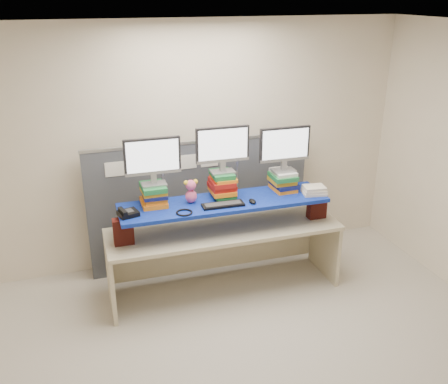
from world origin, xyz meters
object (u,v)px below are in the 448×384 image
object	(u,v)px
desk	(224,240)
blue_board	(224,203)
monitor_right	(285,146)
desk_phone	(128,213)
monitor_left	(153,159)
monitor_center	(223,147)
keyboard	(223,205)

from	to	relation	value
desk	blue_board	xyz separation A→B (m)	(-0.00, 0.00, 0.44)
monitor_right	desk_phone	xyz separation A→B (m)	(-1.70, -0.17, -0.46)
blue_board	monitor_left	size ratio (longest dim) A/B	3.87
monitor_right	blue_board	bearing A→B (deg)	-170.43
monitor_center	monitor_right	distance (m)	0.68
monitor_center	keyboard	distance (m)	0.58
blue_board	monitor_right	world-z (taller)	monitor_right
monitor_right	monitor_left	bearing A→B (deg)	-180.00
desk	monitor_right	size ratio (longest dim) A/B	4.44
desk	keyboard	world-z (taller)	keyboard
monitor_left	monitor_right	bearing A→B (deg)	0.00
monitor_left	monitor_center	distance (m)	0.72
desk	monitor_right	distance (m)	1.18
monitor_right	keyboard	bearing A→B (deg)	-162.58
monitor_right	desk_phone	distance (m)	1.76
monitor_center	desk_phone	bearing A→B (deg)	-169.31
blue_board	monitor_right	distance (m)	0.87
monitor_left	desk	bearing A→B (deg)	-9.72
monitor_left	monitor_center	size ratio (longest dim) A/B	1.00
blue_board	desk_phone	size ratio (longest dim) A/B	10.01
desk	monitor_center	distance (m)	1.01
monitor_left	desk_phone	bearing A→B (deg)	-147.33
monitor_center	monitor_right	world-z (taller)	monitor_center
desk	monitor_center	bearing A→B (deg)	79.73
monitor_left	keyboard	distance (m)	0.84
blue_board	desk	bearing A→B (deg)	0.82
monitor_left	monitor_center	world-z (taller)	monitor_center
desk	keyboard	xyz separation A→B (m)	(-0.05, -0.12, 0.47)
monitor_center	keyboard	bearing A→B (deg)	-106.06
monitor_left	monitor_right	size ratio (longest dim) A/B	1.00
monitor_left	desk_phone	distance (m)	0.58
keyboard	blue_board	bearing A→B (deg)	69.20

